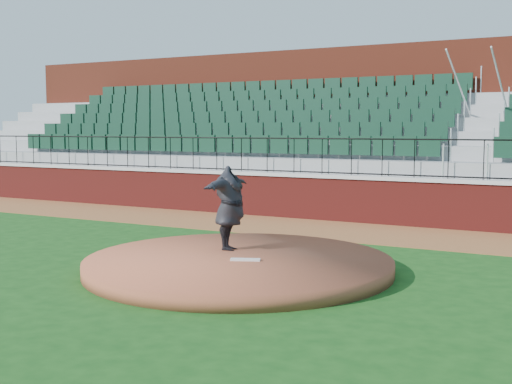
{
  "coord_description": "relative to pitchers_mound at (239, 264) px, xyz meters",
  "views": [
    {
      "loc": [
        6.34,
        -10.15,
        2.59
      ],
      "look_at": [
        0.0,
        1.5,
        1.3
      ],
      "focal_mm": 46.14,
      "sensor_mm": 36.0,
      "label": 1
    }
  ],
  "objects": [
    {
      "name": "ground",
      "position": [
        -0.45,
        -0.02,
        -0.12
      ],
      "size": [
        90.0,
        90.0,
        0.0
      ],
      "primitive_type": "plane",
      "color": "#124012",
      "rests_on": "ground"
    },
    {
      "name": "warning_track",
      "position": [
        -0.45,
        5.38,
        -0.12
      ],
      "size": [
        34.0,
        3.2,
        0.01
      ],
      "primitive_type": "cube",
      "color": "brown",
      "rests_on": "ground"
    },
    {
      "name": "field_wall",
      "position": [
        -0.45,
        6.98,
        0.47
      ],
      "size": [
        34.0,
        0.35,
        1.2
      ],
      "primitive_type": "cube",
      "color": "maroon",
      "rests_on": "ground"
    },
    {
      "name": "wall_cap",
      "position": [
        -0.45,
        6.98,
        1.12
      ],
      "size": [
        34.0,
        0.45,
        0.1
      ],
      "primitive_type": "cube",
      "color": "#B7B7B7",
      "rests_on": "field_wall"
    },
    {
      "name": "wall_railing",
      "position": [
        -0.45,
        6.98,
        1.67
      ],
      "size": [
        34.0,
        0.05,
        1.0
      ],
      "primitive_type": null,
      "color": "black",
      "rests_on": "wall_cap"
    },
    {
      "name": "seating_stands",
      "position": [
        -0.45,
        9.7,
        2.18
      ],
      "size": [
        34.0,
        5.1,
        4.6
      ],
      "primitive_type": null,
      "color": "gray",
      "rests_on": "ground"
    },
    {
      "name": "concourse_wall",
      "position": [
        -0.45,
        12.5,
        2.62
      ],
      "size": [
        34.0,
        0.5,
        5.5
      ],
      "primitive_type": "cube",
      "color": "maroon",
      "rests_on": "ground"
    },
    {
      "name": "pitchers_mound",
      "position": [
        0.0,
        0.0,
        0.0
      ],
      "size": [
        5.57,
        5.57,
        0.25
      ],
      "primitive_type": "cylinder",
      "color": "brown",
      "rests_on": "ground"
    },
    {
      "name": "pitching_rubber",
      "position": [
        0.24,
        -0.18,
        0.14
      ],
      "size": [
        0.54,
        0.33,
        0.04
      ],
      "primitive_type": "cube",
      "rotation": [
        0.0,
        0.0,
        0.41
      ],
      "color": "silver",
      "rests_on": "pitchers_mound"
    },
    {
      "name": "pitcher",
      "position": [
        -0.53,
        0.57,
        0.94
      ],
      "size": [
        0.91,
        2.07,
        1.63
      ],
      "primitive_type": "imported",
      "rotation": [
        0.0,
        0.0,
        1.76
      ],
      "color": "black",
      "rests_on": "pitchers_mound"
    }
  ]
}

